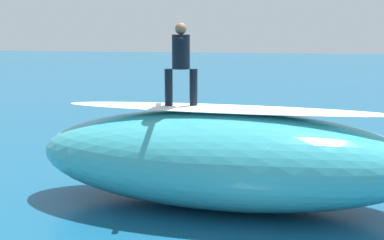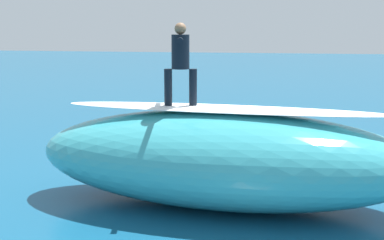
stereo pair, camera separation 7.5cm
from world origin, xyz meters
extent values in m
plane|color=#145175|center=(0.00, 0.00, 0.00)|extent=(120.00, 120.00, 0.00)
ellipsoid|color=teal|center=(0.09, 1.56, 0.98)|extent=(7.91, 3.37, 1.95)
ellipsoid|color=white|center=(0.09, 1.56, 1.99)|extent=(6.64, 1.40, 0.08)
ellipsoid|color=yellow|center=(0.95, 1.51, 1.99)|extent=(2.12, 0.91, 0.07)
cylinder|color=black|center=(1.19, 1.56, 2.40)|extent=(0.16, 0.16, 0.75)
cylinder|color=black|center=(0.70, 1.46, 2.40)|extent=(0.16, 0.16, 0.75)
cylinder|color=black|center=(0.95, 1.51, 3.11)|extent=(0.42, 0.42, 0.68)
sphere|color=#936B4C|center=(0.95, 1.51, 3.56)|extent=(0.23, 0.23, 0.23)
cylinder|color=black|center=(0.85, 1.98, 3.35)|extent=(0.23, 0.62, 0.11)
cylinder|color=black|center=(1.04, 1.04, 3.35)|extent=(0.23, 0.62, 0.11)
ellipsoid|color=silver|center=(1.06, -1.50, 0.04)|extent=(2.14, 1.40, 0.07)
cylinder|color=black|center=(1.06, -1.50, 0.20)|extent=(0.78, 0.57, 0.26)
sphere|color=#936B4C|center=(0.65, -1.29, 0.26)|extent=(0.19, 0.19, 0.19)
cylinder|color=black|center=(1.70, -1.73, 0.13)|extent=(0.61, 0.38, 0.12)
cylinder|color=black|center=(1.63, -1.87, 0.13)|extent=(0.61, 0.38, 0.12)
ellipsoid|color=white|center=(1.67, -1.63, 0.05)|extent=(0.86, 0.79, 0.11)
camera|label=1|loc=(-1.11, 11.45, 3.60)|focal=47.55mm
camera|label=2|loc=(-1.19, 11.43, 3.60)|focal=47.55mm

